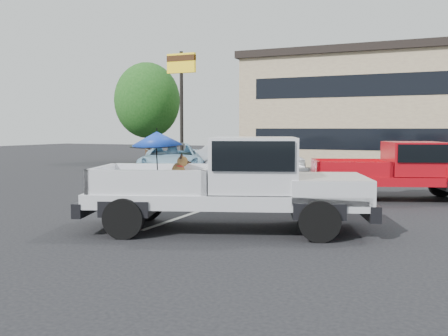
{
  "coord_description": "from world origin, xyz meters",
  "views": [
    {
      "loc": [
        2.51,
        -8.87,
        2.05
      ],
      "look_at": [
        -1.3,
        -0.24,
        1.3
      ],
      "focal_mm": 40.0,
      "sensor_mm": 36.0,
      "label": 1
    }
  ],
  "objects": [
    {
      "name": "ground",
      "position": [
        0.0,
        0.0,
        0.0
      ],
      "size": [
        90.0,
        90.0,
        0.0
      ],
      "primitive_type": "plane",
      "color": "black",
      "rests_on": "ground"
    },
    {
      "name": "motel_sign",
      "position": [
        -10.0,
        14.0,
        4.65
      ],
      "size": [
        1.6,
        0.22,
        6.0
      ],
      "color": "black",
      "rests_on": "ground"
    },
    {
      "name": "stripe_left",
      "position": [
        -3.0,
        2.0,
        0.0
      ],
      "size": [
        0.12,
        5.0,
        0.01
      ],
      "primitive_type": "cube",
      "color": "silver",
      "rests_on": "ground"
    },
    {
      "name": "silver_pickup",
      "position": [
        -1.17,
        0.36,
        1.05
      ],
      "size": [
        6.02,
        3.76,
        2.06
      ],
      "rotation": [
        0.0,
        0.0,
        0.34
      ],
      "color": "black",
      "rests_on": "ground"
    },
    {
      "name": "tree_left",
      "position": [
        -14.0,
        17.0,
        3.73
      ],
      "size": [
        3.96,
        3.96,
        6.02
      ],
      "color": "#332114",
      "rests_on": "ground"
    },
    {
      "name": "silver_sedan",
      "position": [
        -4.68,
        9.71,
        0.79
      ],
      "size": [
        5.07,
        3.38,
        1.58
      ],
      "primitive_type": "imported",
      "rotation": [
        0.0,
        0.0,
        1.18
      ],
      "color": "silver",
      "rests_on": "ground"
    },
    {
      "name": "motel_building",
      "position": [
        2.0,
        20.99,
        3.21
      ],
      "size": [
        20.4,
        8.4,
        6.3
      ],
      "color": "tan",
      "rests_on": "ground"
    },
    {
      "name": "blue_suv",
      "position": [
        -7.45,
        8.52,
        0.74
      ],
      "size": [
        4.63,
        5.85,
        1.48
      ],
      "primitive_type": "imported",
      "rotation": [
        0.0,
        0.0,
        0.48
      ],
      "color": "#91BED9",
      "rests_on": "ground"
    },
    {
      "name": "red_pickup",
      "position": [
        1.59,
        6.21,
        0.91
      ],
      "size": [
        5.36,
        3.35,
        1.67
      ],
      "rotation": [
        0.0,
        0.0,
        0.34
      ],
      "color": "black",
      "rests_on": "ground"
    }
  ]
}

